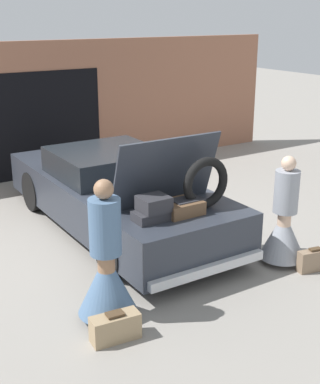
{
  "coord_description": "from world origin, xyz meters",
  "views": [
    {
      "loc": [
        -3.74,
        -7.22,
        3.34
      ],
      "look_at": [
        0.0,
        -1.33,
        0.98
      ],
      "focal_mm": 50.0,
      "sensor_mm": 36.0,
      "label": 1
    }
  ],
  "objects_px": {
    "person_right": "(284,226)",
    "suitcase_beside_right_person": "(314,260)",
    "suitcase_beside_left_person": "(115,327)",
    "person_left": "(107,271)",
    "car": "(116,193)"
  },
  "relations": [
    {
      "from": "person_left",
      "to": "suitcase_beside_left_person",
      "type": "bearing_deg",
      "value": -10.55
    },
    {
      "from": "car",
      "to": "person_right",
      "type": "bearing_deg",
      "value": -59.97
    },
    {
      "from": "person_right",
      "to": "suitcase_beside_left_person",
      "type": "distance_m",
      "value": 2.92
    },
    {
      "from": "car",
      "to": "person_left",
      "type": "bearing_deg",
      "value": -120.15
    },
    {
      "from": "person_right",
      "to": "suitcase_beside_right_person",
      "type": "relative_size",
      "value": 3.15
    },
    {
      "from": "person_right",
      "to": "suitcase_beside_right_person",
      "type": "xyz_separation_m",
      "value": [
        0.18,
        -0.43,
        -0.39
      ]
    },
    {
      "from": "suitcase_beside_left_person",
      "to": "car",
      "type": "bearing_deg",
      "value": 61.72
    },
    {
      "from": "person_left",
      "to": "suitcase_beside_right_person",
      "type": "bearing_deg",
      "value": 87.87
    },
    {
      "from": "car",
      "to": "person_left",
      "type": "relative_size",
      "value": 2.96
    },
    {
      "from": "suitcase_beside_left_person",
      "to": "suitcase_beside_right_person",
      "type": "xyz_separation_m",
      "value": [
        3.04,
        -0.01,
        0.0
      ]
    },
    {
      "from": "car",
      "to": "suitcase_beside_right_person",
      "type": "relative_size",
      "value": 10.14
    },
    {
      "from": "person_left",
      "to": "suitcase_beside_right_person",
      "type": "height_order",
      "value": "person_left"
    },
    {
      "from": "person_left",
      "to": "suitcase_beside_left_person",
      "type": "height_order",
      "value": "person_left"
    },
    {
      "from": "suitcase_beside_left_person",
      "to": "suitcase_beside_right_person",
      "type": "distance_m",
      "value": 3.04
    },
    {
      "from": "car",
      "to": "person_right",
      "type": "relative_size",
      "value": 3.21
    }
  ]
}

